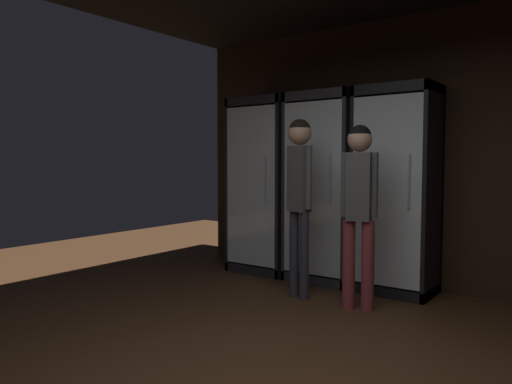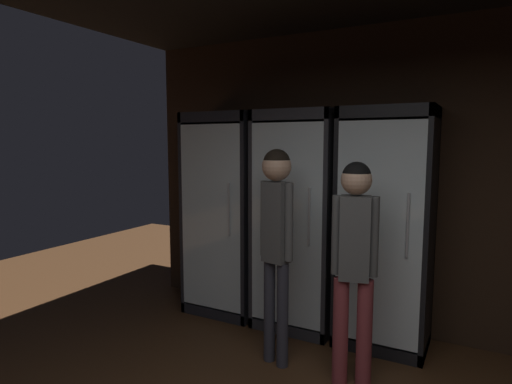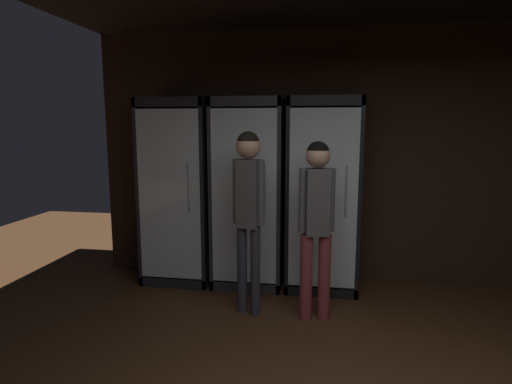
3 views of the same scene
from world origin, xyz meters
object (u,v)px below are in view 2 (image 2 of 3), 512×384
shopper_far (276,224)px  cooler_center (386,230)px  cooler_left (299,222)px  shopper_near (354,252)px  cooler_far_left (228,215)px

shopper_far → cooler_center: bearing=49.3°
cooler_left → shopper_near: (0.75, -0.79, -0.01)m
shopper_near → cooler_far_left: bearing=153.0°
cooler_center → cooler_far_left: bearing=-179.9°
cooler_left → cooler_center: same height
shopper_near → cooler_center: bearing=86.1°
cooler_center → shopper_far: cooler_center is taller
cooler_far_left → shopper_near: (1.55, -0.79, -0.02)m
cooler_left → shopper_far: (0.13, -0.78, 0.13)m
cooler_far_left → shopper_near: cooler_far_left is taller
cooler_far_left → shopper_far: size_ratio=1.20×
cooler_far_left → cooler_left: bearing=0.0°
cooler_left → shopper_near: size_ratio=1.26×
shopper_far → cooler_left: bearing=99.6°
cooler_center → shopper_near: (-0.05, -0.79, -0.01)m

